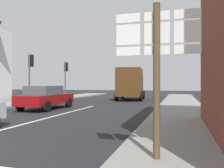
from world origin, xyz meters
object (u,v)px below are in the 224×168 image
(sedan_far, at_px, (46,97))
(delivery_truck, at_px, (131,83))
(route_sign_post, at_px, (157,64))
(traffic_light_near_left, at_px, (30,68))
(traffic_light_far_left, at_px, (66,72))

(sedan_far, xyz_separation_m, delivery_truck, (3.51, 9.44, 0.89))
(delivery_truck, relative_size, route_sign_post, 1.61)
(sedan_far, height_order, route_sign_post, route_sign_post)
(traffic_light_near_left, bearing_deg, traffic_light_far_left, 90.00)
(traffic_light_far_left, bearing_deg, sedan_far, -71.24)
(delivery_truck, height_order, route_sign_post, route_sign_post)
(sedan_far, distance_m, traffic_light_near_left, 4.12)
(route_sign_post, bearing_deg, traffic_light_near_left, 134.33)
(sedan_far, bearing_deg, route_sign_post, -47.39)
(sedan_far, xyz_separation_m, traffic_light_far_left, (-2.73, 8.05, 1.99))
(sedan_far, relative_size, traffic_light_near_left, 1.11)
(sedan_far, height_order, traffic_light_near_left, traffic_light_near_left)
(route_sign_post, relative_size, traffic_light_near_left, 0.84)
(sedan_far, bearing_deg, delivery_truck, 69.59)
(route_sign_post, xyz_separation_m, traffic_light_near_left, (-10.37, 10.62, 0.80))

